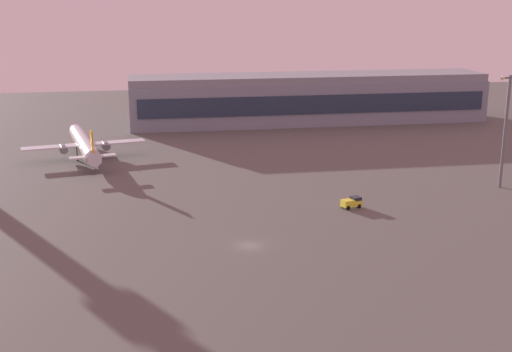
% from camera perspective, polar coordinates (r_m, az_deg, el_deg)
% --- Properties ---
extents(ground_plane, '(416.00, 416.00, 0.00)m').
position_cam_1_polar(ground_plane, '(114.09, -0.60, -6.05)').
color(ground_plane, '#56544F').
extents(terminal_building, '(121.30, 22.40, 16.40)m').
position_cam_1_polar(terminal_building, '(228.63, 4.59, 6.71)').
color(terminal_building, gray).
rests_on(terminal_building, ground).
extents(airplane_near_gate, '(32.07, 40.97, 10.57)m').
position_cam_1_polar(airplane_near_gate, '(180.66, -14.66, 2.71)').
color(airplane_near_gate, silver).
rests_on(airplane_near_gate, ground).
extents(cargo_loader, '(4.53, 3.07, 2.25)m').
position_cam_1_polar(cargo_loader, '(135.21, 8.30, -2.27)').
color(cargo_loader, yellow).
rests_on(cargo_loader, ground).
extents(apron_light_west, '(4.80, 0.90, 25.23)m').
position_cam_1_polar(apron_light_west, '(155.71, 20.81, 4.22)').
color(apron_light_west, slate).
rests_on(apron_light_west, ground).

